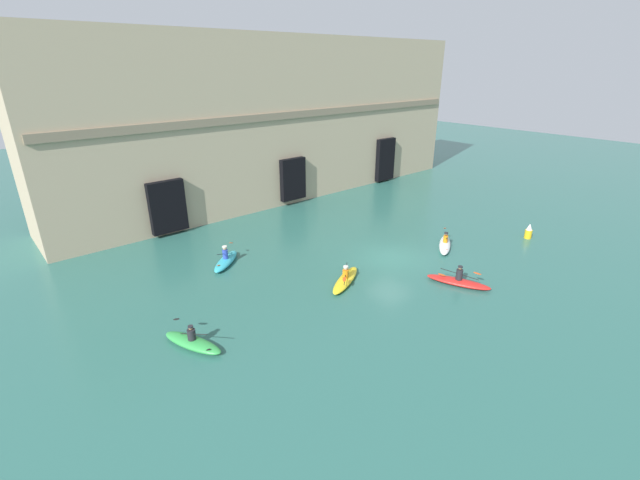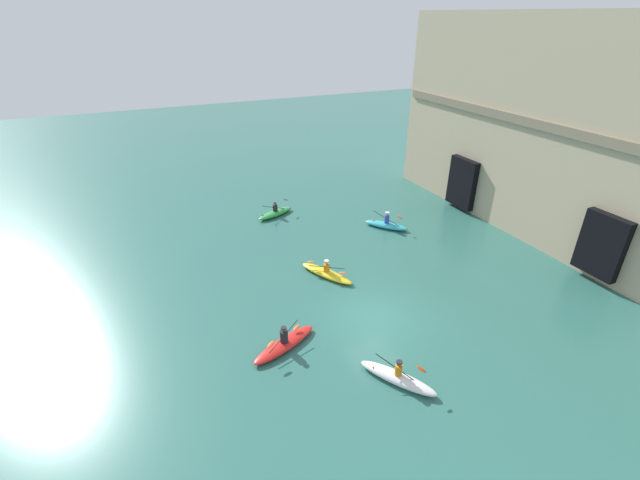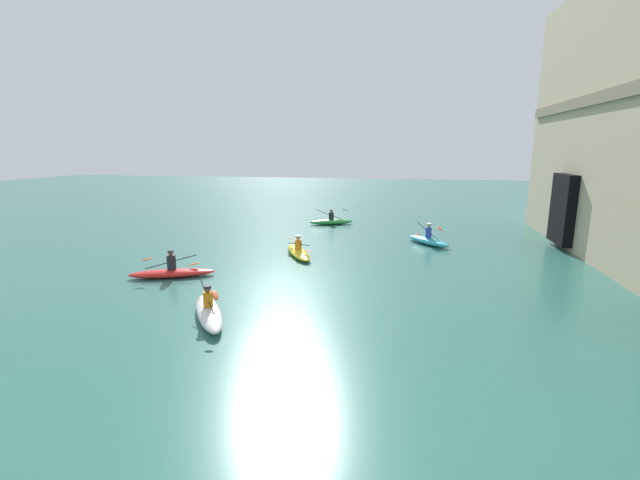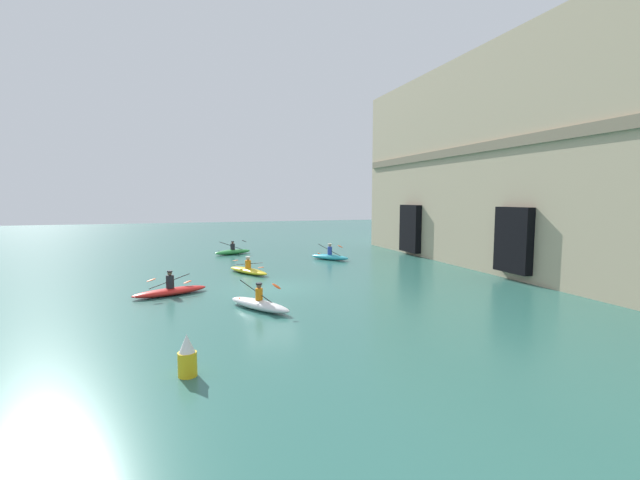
# 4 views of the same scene
# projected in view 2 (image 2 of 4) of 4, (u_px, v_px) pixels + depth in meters

# --- Properties ---
(ground_plane) EXTENTS (120.00, 120.00, 0.00)m
(ground_plane) POSITION_uv_depth(u_px,v_px,m) (374.00, 318.00, 20.95)
(ground_plane) COLOR #2D665B
(kayak_white) EXTENTS (3.18, 2.36, 1.16)m
(kayak_white) POSITION_uv_depth(u_px,v_px,m) (398.00, 377.00, 17.25)
(kayak_white) COLOR white
(kayak_white) RESTS_ON ground
(kayak_green) EXTENTS (1.87, 3.15, 1.11)m
(kayak_green) POSITION_uv_depth(u_px,v_px,m) (275.00, 213.00, 31.54)
(kayak_green) COLOR green
(kayak_green) RESTS_ON ground
(kayak_red) EXTENTS (2.04, 3.50, 1.14)m
(kayak_red) POSITION_uv_depth(u_px,v_px,m) (284.00, 344.00, 19.05)
(kayak_red) COLOR red
(kayak_red) RESTS_ON ground
(kayak_yellow) EXTENTS (3.44, 2.29, 1.02)m
(kayak_yellow) POSITION_uv_depth(u_px,v_px,m) (326.00, 273.00, 24.27)
(kayak_yellow) COLOR yellow
(kayak_yellow) RESTS_ON ground
(kayak_cyan) EXTENTS (2.87, 2.58, 1.19)m
(kayak_cyan) POSITION_uv_depth(u_px,v_px,m) (386.00, 225.00, 29.72)
(kayak_cyan) COLOR #33B2C6
(kayak_cyan) RESTS_ON ground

